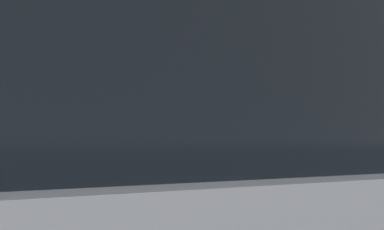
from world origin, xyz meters
TOP-DOWN VIEW (x-y plane):
  - parking_meter at (0.22, 0.37)m, footprint 0.17×0.18m
  - pedestrian_at_meter at (0.85, 0.59)m, footprint 0.61×0.61m
  - background_railing at (-0.00, 3.17)m, footprint 24.06×0.06m
  - backdrop_wall at (0.00, 4.93)m, footprint 32.00×0.50m

SIDE VIEW (x-z plane):
  - background_railing at x=0.00m, z-range 0.37..1.51m
  - pedestrian_at_meter at x=0.85m, z-range 0.25..1.93m
  - parking_meter at x=0.22m, z-range 0.46..1.96m
  - backdrop_wall at x=0.00m, z-range 0.00..3.84m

